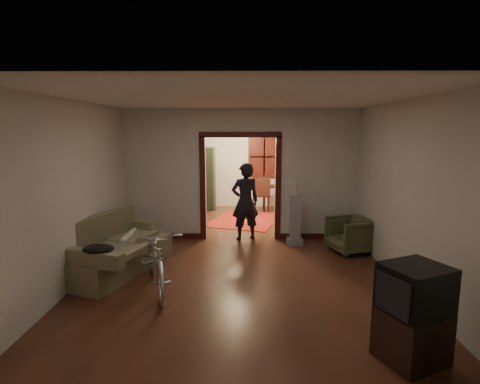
{
  "coord_description": "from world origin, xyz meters",
  "views": [
    {
      "loc": [
        0.06,
        -7.25,
        2.34
      ],
      "look_at": [
        0.0,
        -0.3,
        1.2
      ],
      "focal_mm": 28.0,
      "sensor_mm": 36.0,
      "label": 1
    }
  ],
  "objects_px": {
    "sofa": "(117,244)",
    "armchair": "(350,235)",
    "locker": "(199,179)",
    "person": "(245,202)",
    "bicycle": "(157,257)",
    "desk": "(279,198)"
  },
  "relations": [
    {
      "from": "sofa",
      "to": "armchair",
      "type": "bearing_deg",
      "value": 32.83
    },
    {
      "from": "armchair",
      "to": "locker",
      "type": "bearing_deg",
      "value": -157.99
    },
    {
      "from": "sofa",
      "to": "person",
      "type": "distance_m",
      "value": 2.88
    },
    {
      "from": "locker",
      "to": "sofa",
      "type": "bearing_deg",
      "value": -111.02
    },
    {
      "from": "sofa",
      "to": "locker",
      "type": "distance_m",
      "value": 5.1
    },
    {
      "from": "sofa",
      "to": "armchair",
      "type": "relative_size",
      "value": 2.72
    },
    {
      "from": "bicycle",
      "to": "armchair",
      "type": "relative_size",
      "value": 2.39
    },
    {
      "from": "person",
      "to": "desk",
      "type": "distance_m",
      "value": 3.19
    },
    {
      "from": "person",
      "to": "locker",
      "type": "xyz_separation_m",
      "value": [
        -1.37,
        3.13,
        0.1
      ]
    },
    {
      "from": "person",
      "to": "bicycle",
      "type": "bearing_deg",
      "value": 44.93
    },
    {
      "from": "bicycle",
      "to": "sofa",
      "type": "bearing_deg",
      "value": 122.75
    },
    {
      "from": "bicycle",
      "to": "desk",
      "type": "height_order",
      "value": "bicycle"
    },
    {
      "from": "sofa",
      "to": "armchair",
      "type": "distance_m",
      "value": 4.32
    },
    {
      "from": "bicycle",
      "to": "desk",
      "type": "bearing_deg",
      "value": 48.51
    },
    {
      "from": "armchair",
      "to": "desk",
      "type": "bearing_deg",
      "value": 176.36
    },
    {
      "from": "desk",
      "to": "armchair",
      "type": "bearing_deg",
      "value": -83.75
    },
    {
      "from": "armchair",
      "to": "desk",
      "type": "relative_size",
      "value": 0.75
    },
    {
      "from": "person",
      "to": "locker",
      "type": "relative_size",
      "value": 0.89
    },
    {
      "from": "sofa",
      "to": "desk",
      "type": "height_order",
      "value": "sofa"
    },
    {
      "from": "armchair",
      "to": "person",
      "type": "bearing_deg",
      "value": -131.15
    },
    {
      "from": "person",
      "to": "locker",
      "type": "bearing_deg",
      "value": -83.91
    },
    {
      "from": "person",
      "to": "desk",
      "type": "bearing_deg",
      "value": -126.34
    }
  ]
}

